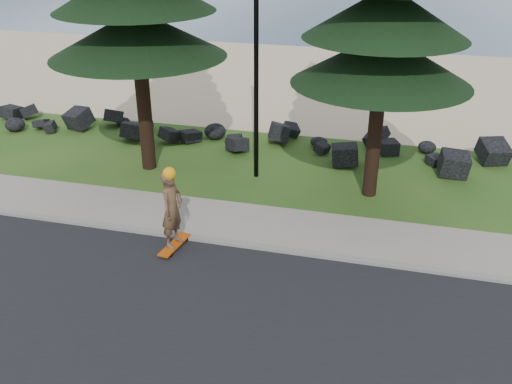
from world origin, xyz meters
TOP-DOWN VIEW (x-y plane):
  - ground at (0.00, 0.00)m, footprint 160.00×160.00m
  - road at (0.00, -4.50)m, footprint 160.00×7.00m
  - kerb at (0.00, -0.90)m, footprint 160.00×0.20m
  - sidewalk at (0.00, 0.20)m, footprint 160.00×2.00m
  - beach_sand at (0.00, 14.50)m, footprint 160.00×15.00m
  - seawall_boulders at (0.00, 5.60)m, footprint 60.00×2.40m
  - lamp_post at (0.00, 3.20)m, footprint 0.25×0.14m
  - skateboarder at (-0.89, -1.40)m, footprint 0.56×1.19m

SIDE VIEW (x-z plane):
  - ground at x=0.00m, z-range 0.00..0.00m
  - seawall_boulders at x=0.00m, z-range -0.55..0.55m
  - beach_sand at x=0.00m, z-range 0.00..0.01m
  - road at x=0.00m, z-range 0.00..0.02m
  - sidewalk at x=0.00m, z-range 0.00..0.08m
  - kerb at x=0.00m, z-range 0.00..0.10m
  - skateboarder at x=-0.89m, z-range 0.01..2.16m
  - lamp_post at x=0.00m, z-range 0.06..8.20m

